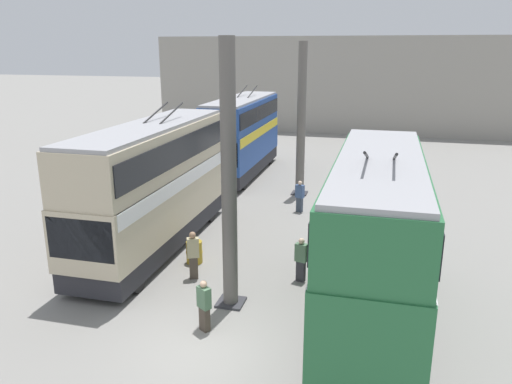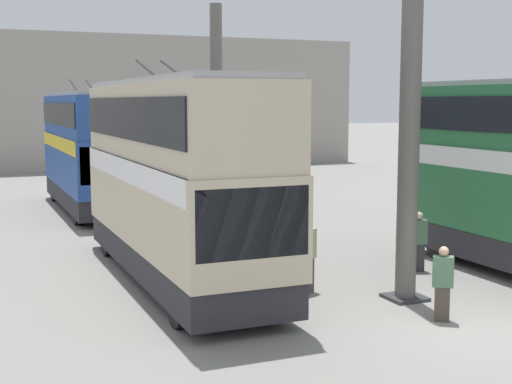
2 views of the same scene
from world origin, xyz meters
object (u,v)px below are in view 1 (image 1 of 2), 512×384
Objects in this scene: person_by_right_row at (193,254)px; person_aisle_midway at (300,196)px; bus_right_mid at (242,131)px; person_aisle_foreground at (204,305)px; oil_drum at (194,252)px; bus_left_near at (375,234)px; bus_right_near at (153,180)px; person_by_left_row at (301,259)px.

person_aisle_midway is at bearing -39.89° from person_by_right_row.
person_aisle_foreground is (-18.37, -4.14, -1.98)m from bus_right_mid.
person_by_right_row is at bearing -159.54° from oil_drum.
bus_left_near reaches higher than person_aisle_foreground.
bus_right_near is 6.51× the size of person_aisle_foreground.
oil_drum is (4.43, 2.06, -0.40)m from person_aisle_foreground.
oil_drum is (-13.94, -2.08, -2.38)m from bus_right_mid.
bus_right_mid is at bearing 27.56° from bus_left_near.
bus_left_near reaches higher than bus_right_near.
person_aisle_foreground is (-5.49, -4.14, -2.07)m from bus_right_near.
bus_left_near is 5.96× the size of person_aisle_foreground.
oil_drum is at bearing 66.40° from bus_left_near.
bus_left_near is at bearing -114.43° from bus_right_near.
bus_right_mid is (12.87, 0.00, -0.10)m from bus_right_near.
bus_right_near is at bearing -18.44° from person_aisle_midway.
person_aisle_midway is (11.57, -0.81, 0.01)m from person_aisle_foreground.
person_by_left_row reaches higher than oil_drum.
person_by_right_row is (-15.23, -2.57, -1.87)m from bus_right_mid.
bus_left_near is at bearing -128.86° from person_by_right_row.
bus_left_near is 19.03m from bus_right_mid.
bus_right_mid is at bearing -123.20° from person_aisle_midway.
bus_right_mid is 15.56m from person_by_right_row.
person_by_right_row is at bearing 75.25° from bus_left_near.
bus_left_near is 5.33× the size of person_by_right_row.
bus_left_near is 9.67m from bus_right_near.
oil_drum is at bearing -117.04° from bus_right_near.
oil_drum is (1.29, 0.48, -0.52)m from person_by_right_row.
bus_left_near is 0.92× the size of bus_right_near.
bus_left_near is at bearing 41.67° from person_aisle_midway.
bus_right_mid is 8.63m from person_aisle_midway.
bus_right_mid is 5.53× the size of person_by_right_row.
bus_right_mid is (16.87, 8.80, -0.12)m from bus_left_near.
bus_right_mid is 6.10× the size of person_aisle_midway.
bus_right_near is 7.19m from person_aisle_foreground.
person_by_right_row is (1.64, 6.24, -1.98)m from bus_left_near.
person_by_left_row reaches higher than person_aisle_foreground.
person_by_right_row reaches higher than oil_drum.
person_by_left_row is (-7.66, -1.37, 0.01)m from person_aisle_midway.
bus_right_mid is 18.93m from person_aisle_foreground.
person_aisle_midway is (-6.80, -4.95, -1.97)m from bus_right_mid.
bus_right_mid is at bearing -14.54° from person_by_right_row.
person_aisle_midway is (6.08, -4.95, -2.06)m from bus_right_near.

